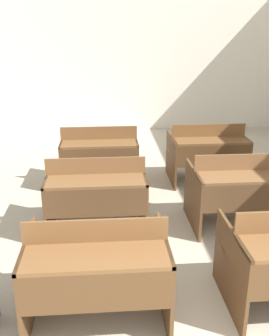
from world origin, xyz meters
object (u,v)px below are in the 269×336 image
object	(u,v)px
bench_front_left	(97,268)
bench_second_left	(96,193)
bench_second_right	(240,189)
bench_third_right	(207,152)
bench_third_left	(100,155)

from	to	relation	value
bench_front_left	bench_second_left	bearing A→B (deg)	90.82
bench_front_left	bench_second_right	world-z (taller)	same
bench_third_right	bench_third_left	bearing A→B (deg)	-179.30
bench_third_left	bench_third_right	bearing A→B (deg)	0.70
bench_second_right	bench_third_left	world-z (taller)	same
bench_front_left	bench_second_right	size ratio (longest dim) A/B	1.00
bench_second_left	bench_second_right	xyz separation A→B (m)	(1.59, -0.00, 0.00)
bench_second_left	bench_third_left	world-z (taller)	same
bench_second_right	bench_third_right	size ratio (longest dim) A/B	1.00
bench_second_left	bench_second_right	distance (m)	1.59
bench_second_left	bench_third_right	size ratio (longest dim) A/B	1.00
bench_third_right	bench_second_right	bearing A→B (deg)	-89.51
bench_second_left	bench_third_right	xyz separation A→B (m)	(1.57, 1.37, 0.00)
bench_front_left	bench_third_right	bearing A→B (deg)	60.79
bench_second_left	bench_third_right	world-z (taller)	same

